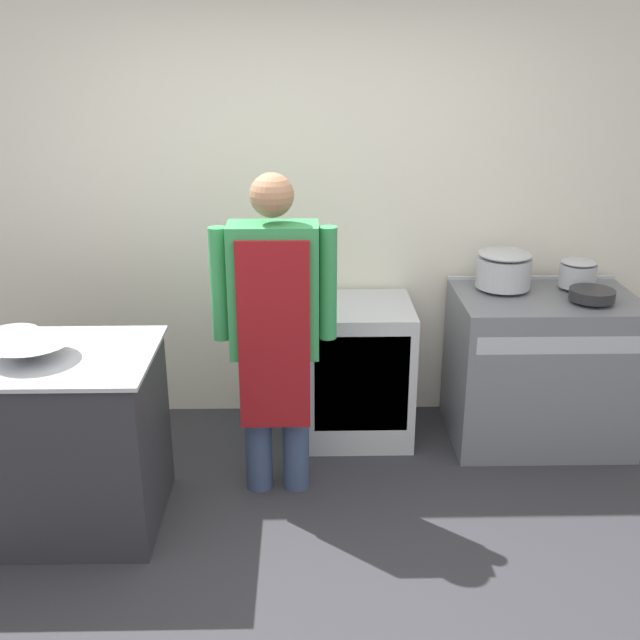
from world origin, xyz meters
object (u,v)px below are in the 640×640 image
Objects in this scene: fridge_unit at (358,370)px; person_cook at (274,321)px; stock_pot at (504,268)px; mixing_bowl at (30,350)px; sauce_pot at (578,273)px; stove at (540,368)px; saute_pan at (592,294)px.

person_cook is at bearing -127.65° from fridge_unit.
person_cook reaches higher than stock_pot.
mixing_bowl is (-1.56, -0.91, 0.52)m from fridge_unit.
person_cook is 8.01× the size of sauce_pot.
stock_pot is at bearing 180.00° from sauce_pot.
mixing_bowl is at bearing -149.58° from fridge_unit.
person_cook reaches higher than sauce_pot.
stove is at bearing -28.27° from stock_pot.
sauce_pot is (0.43, -0.00, -0.03)m from stock_pot.
sauce_pot is (1.27, 0.05, 0.58)m from fridge_unit.
stock_pot is at bearing 3.26° from fridge_unit.
stock_pot is (2.39, 0.96, 0.09)m from mixing_bowl.
stove is 3.26× the size of stock_pot.
mixing_bowl is at bearing -158.09° from stock_pot.
mixing_bowl is at bearing -165.73° from saute_pan.
person_cook is 1.14m from mixing_bowl.
person_cook is at bearing 15.98° from mixing_bowl.
stove is at bearing 17.75° from mixing_bowl.
stove is 1.69m from person_cook.
stove is at bearing -4.06° from fridge_unit.
person_cook is at bearing -161.00° from stove.
stock_pot is (-0.23, 0.12, 0.58)m from stove.
mixing_bowl is 2.98m from sauce_pot.
sauce_pot reaches higher than mixing_bowl.
sauce_pot is at bearing 18.81° from mixing_bowl.
stove is 0.60m from sauce_pot.
fridge_unit is 1.04m from stock_pot.
stock_pot is at bearing 21.91° from mixing_bowl.
saute_pan is 0.25m from sauce_pot.
person_cook reaches higher than fridge_unit.
saute_pan is (0.20, -0.12, 0.49)m from stove.
mixing_bowl is at bearing -162.25° from stove.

